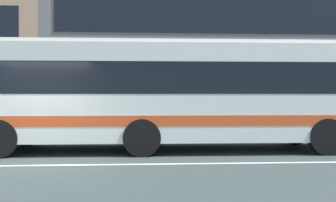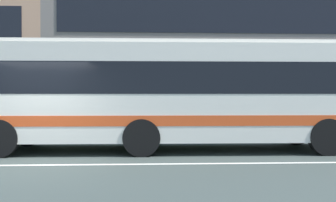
# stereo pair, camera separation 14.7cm
# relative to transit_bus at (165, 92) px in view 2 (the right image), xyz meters

# --- Properties ---
(ground_plane) EXTENTS (160.00, 160.00, 0.00)m
(ground_plane) POSITION_rel_transit_bus_xyz_m (-3.32, -2.34, -1.74)
(ground_plane) COLOR #394340
(lane_centre_line) EXTENTS (60.00, 0.16, 0.01)m
(lane_centre_line) POSITION_rel_transit_bus_xyz_m (-3.32, -2.34, -1.73)
(lane_centre_line) COLOR silver
(lane_centre_line) RESTS_ON ground_plane
(hedge_row_far) EXTENTS (18.31, 1.10, 0.83)m
(hedge_row_far) POSITION_rel_transit_bus_xyz_m (-5.80, 3.66, -1.32)
(hedge_row_far) COLOR #37652B
(hedge_row_far) RESTS_ON ground_plane
(apartment_block_right) EXTENTS (20.41, 9.33, 10.15)m
(apartment_block_right) POSITION_rel_transit_bus_xyz_m (4.25, 13.34, 3.34)
(apartment_block_right) COLOR gray
(apartment_block_right) RESTS_ON ground_plane
(transit_bus) EXTENTS (10.76, 2.70, 3.15)m
(transit_bus) POSITION_rel_transit_bus_xyz_m (0.00, 0.00, 0.00)
(transit_bus) COLOR white
(transit_bus) RESTS_ON ground_plane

